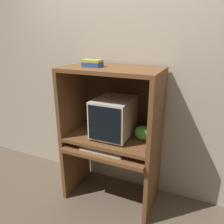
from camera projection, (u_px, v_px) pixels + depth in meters
name	position (u px, v px, depth m)	size (l,w,h in m)	color
ground_plane	(101.00, 211.00, 2.27)	(12.00, 12.00, 0.00)	brown
wall_back	(124.00, 77.00, 2.36)	(6.00, 0.06, 2.60)	#B2A893
desk_base	(110.00, 166.00, 2.34)	(0.95, 0.58, 0.65)	brown
desk_monitor_shelf	(112.00, 138.00, 2.27)	(0.95, 0.54, 0.09)	brown
hutch_upper	(113.00, 92.00, 2.14)	(0.95, 0.54, 0.70)	brown
crt_monitor	(114.00, 117.00, 2.20)	(0.36, 0.45, 0.40)	beige
keyboard	(103.00, 150.00, 2.15)	(0.44, 0.16, 0.03)	beige
mouse	(128.00, 156.00, 2.03)	(0.06, 0.04, 0.03)	#28282B
snack_bag	(143.00, 133.00, 2.15)	(0.18, 0.13, 0.15)	green
book_stack	(92.00, 63.00, 2.06)	(0.19, 0.13, 0.07)	navy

